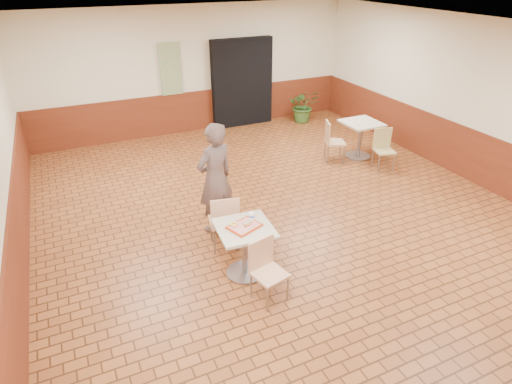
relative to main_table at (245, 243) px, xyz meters
name	(u,v)px	position (x,y,z in m)	size (l,w,h in m)	color
room_shell	(297,139)	(1.22, 0.83, 0.99)	(8.01, 10.01, 3.01)	brown
wainscot_band	(294,197)	(1.22, 0.83, -0.01)	(8.00, 10.00, 1.00)	#5E2412
corridor_doorway	(242,83)	(2.42, 5.71, 0.59)	(1.60, 0.22, 2.20)	black
promo_poster	(171,69)	(0.62, 5.77, 1.09)	(0.50, 0.03, 1.20)	gray
main_table	(245,243)	(0.00, 0.00, 0.00)	(0.72, 0.72, 0.76)	beige
chair_main_front	(266,267)	(0.06, -0.54, -0.05)	(0.46, 0.46, 0.83)	#DCAB84
chair_main_back	(224,220)	(-0.03, 0.67, -0.01)	(0.49, 0.49, 0.90)	#E9B28C
customer	(215,179)	(0.05, 1.24, 0.38)	(0.65, 0.43, 1.79)	brown
serving_tray	(244,226)	(0.00, 0.00, 0.26)	(0.40, 0.31, 0.03)	#AF300D
ring_donut	(234,224)	(-0.12, 0.07, 0.29)	(0.11, 0.11, 0.03)	#E5C153
long_john_donut	(247,224)	(0.04, 0.00, 0.29)	(0.16, 0.12, 0.05)	#DE8341
paper_cup	(252,216)	(0.15, 0.10, 0.32)	(0.08, 0.08, 0.10)	white
second_table	(360,134)	(3.90, 2.66, 0.03)	(0.76, 0.76, 0.80)	beige
chair_second_left	(332,139)	(3.23, 2.75, -0.02)	(0.52, 0.52, 0.87)	tan
chair_second_front	(383,147)	(4.01, 2.01, -0.05)	(0.47, 0.47, 0.83)	tan
potted_plant	(304,105)	(3.99, 5.23, -0.07)	(0.80, 0.69, 0.89)	#365E25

